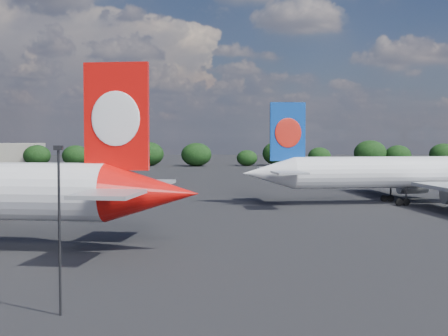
{
  "coord_description": "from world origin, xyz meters",
  "views": [
    {
      "loc": [
        13.22,
        -44.42,
        10.96
      ],
      "look_at": [
        16.0,
        12.0,
        8.0
      ],
      "focal_mm": 50.0,
      "sensor_mm": 36.0,
      "label": 1
    }
  ],
  "objects": [
    {
      "name": "horizon_treeline",
      "position": [
        9.26,
        179.3,
        4.08
      ],
      "size": [
        207.1,
        15.09,
        9.18
      ],
      "color": "black",
      "rests_on": "ground"
    },
    {
      "name": "ground",
      "position": [
        0.0,
        60.0,
        0.0
      ],
      "size": [
        500.0,
        500.0,
        0.0
      ],
      "primitive_type": "plane",
      "color": "black",
      "rests_on": "ground"
    },
    {
      "name": "billboard_yellow",
      "position": [
        12.0,
        182.0,
        3.87
      ],
      "size": [
        5.0,
        0.3,
        5.5
      ],
      "color": "yellow",
      "rests_on": "ground"
    },
    {
      "name": "china_southern_airliner",
      "position": [
        46.41,
        53.85,
        4.91
      ],
      "size": [
        49.39,
        46.99,
        16.11
      ],
      "color": "white",
      "rests_on": "ground"
    },
    {
      "name": "apron_lamp_post",
      "position": [
        5.1,
        -6.52,
        5.82
      ],
      "size": [
        0.55,
        0.3,
        10.36
      ],
      "color": "black",
      "rests_on": "ground"
    },
    {
      "name": "highway_sign",
      "position": [
        -18.0,
        176.0,
        3.13
      ],
      "size": [
        6.0,
        0.3,
        4.5
      ],
      "color": "#156A1D",
      "rests_on": "ground"
    }
  ]
}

